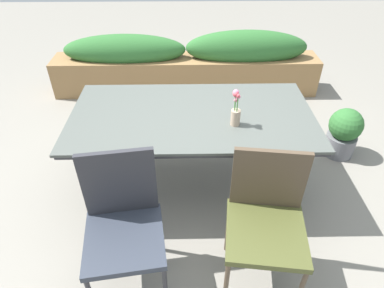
# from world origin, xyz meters

# --- Properties ---
(ground_plane) EXTENTS (12.00, 12.00, 0.00)m
(ground_plane) POSITION_xyz_m (0.00, 0.00, 0.00)
(ground_plane) COLOR gray
(dining_table) EXTENTS (1.78, 0.94, 0.71)m
(dining_table) POSITION_xyz_m (-0.04, 0.06, 0.66)
(dining_table) COLOR #4C514C
(dining_table) RESTS_ON ground
(chair_near_right) EXTENTS (0.50, 0.50, 0.90)m
(chair_near_right) POSITION_xyz_m (0.37, -0.75, 0.53)
(chair_near_right) COLOR #484C24
(chair_near_right) RESTS_ON ground
(chair_near_left) EXTENTS (0.50, 0.50, 0.91)m
(chair_near_left) POSITION_xyz_m (-0.45, -0.75, 0.51)
(chair_near_left) COLOR #2D323E
(chair_near_left) RESTS_ON ground
(flower_vase) EXTENTS (0.07, 0.07, 0.26)m
(flower_vase) POSITION_xyz_m (0.26, -0.08, 0.82)
(flower_vase) COLOR tan
(flower_vase) RESTS_ON dining_table
(planter_box) EXTENTS (3.16, 0.41, 0.75)m
(planter_box) POSITION_xyz_m (-0.07, 1.75, 0.35)
(planter_box) COLOR olive
(planter_box) RESTS_ON ground
(potted_plant) EXTENTS (0.30, 0.30, 0.48)m
(potted_plant) POSITION_xyz_m (1.36, 0.46, 0.25)
(potted_plant) COLOR slate
(potted_plant) RESTS_ON ground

